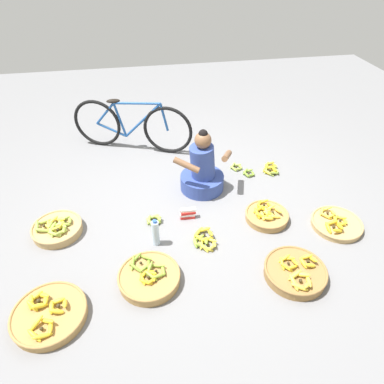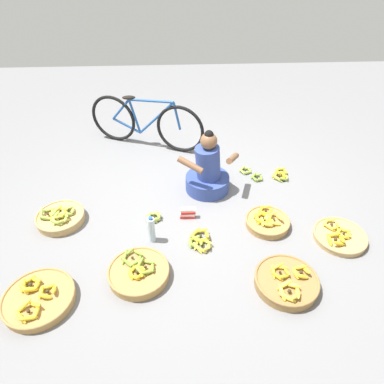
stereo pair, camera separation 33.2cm
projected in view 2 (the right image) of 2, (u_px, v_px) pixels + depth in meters
name	position (u px, v px, depth m)	size (l,w,h in m)	color
ground_plane	(191.00, 205.00, 3.87)	(10.00, 10.00, 0.00)	slate
vendor_woman_front	(208.00, 172.00, 3.96)	(0.73, 0.52, 0.79)	#334793
bicycle_leaning	(145.00, 123.00, 4.71)	(1.60, 0.67, 0.73)	black
banana_basket_back_right	(267.00, 221.00, 3.58)	(0.47, 0.47, 0.16)	#A87F47
banana_basket_near_bicycle	(38.00, 298.00, 2.84)	(0.61, 0.61, 0.15)	#A87F47
banana_basket_mid_left	(287.00, 282.00, 2.97)	(0.56, 0.56, 0.17)	olive
banana_basket_back_left	(139.00, 272.00, 3.05)	(0.56, 0.56, 0.16)	#A87F47
banana_basket_front_center	(60.00, 217.00, 3.62)	(0.51, 0.51, 0.17)	tan
banana_basket_mid_right	(340.00, 236.00, 3.43)	(0.53, 0.53, 0.14)	tan
loose_bananas_near_vendor	(200.00, 240.00, 3.39)	(0.25, 0.36, 0.10)	yellow
loose_bananas_back_center	(154.00, 217.00, 3.67)	(0.19, 0.19, 0.09)	#9EB747
loose_bananas_front_left	(280.00, 175.00, 4.29)	(0.25, 0.32, 0.09)	#9EB747
loose_bananas_front_right	(251.00, 174.00, 4.32)	(0.29, 0.34, 0.08)	olive
water_bottle	(151.00, 230.00, 3.35)	(0.07, 0.07, 0.31)	silver
packet_carton_stack	(188.00, 213.00, 3.67)	(0.17, 0.07, 0.12)	red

